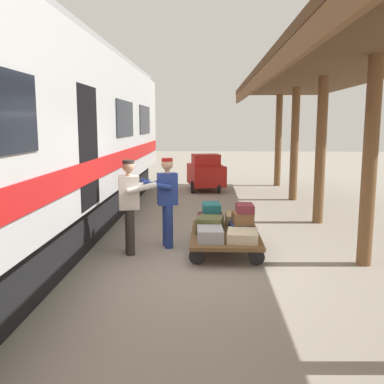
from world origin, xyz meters
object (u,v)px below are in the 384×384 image
Objects in this scene: suitcase_cream_canvas at (243,236)px; suitcase_gray_aluminum at (210,234)px; suitcase_maroon_trunk at (210,220)px; suitcase_tan_vintage at (238,220)px; suitcase_olive_duffel at (210,225)px; baggage_tug at (206,173)px; suitcase_navy_fabric at (240,228)px; porter_in_overalls at (166,199)px; suitcase_brown_leather at (243,218)px; suitcase_teal_softside at (211,209)px; porter_by_door at (130,203)px; suitcase_burgundy_valise at (245,208)px; luggage_cart at (225,235)px.

suitcase_gray_aluminum is at bearing 0.00° from suitcase_cream_canvas.
suitcase_maroon_trunk is 0.56m from suitcase_tan_vintage.
suitcase_olive_duffel is (-0.00, 0.55, 0.03)m from suitcase_maroon_trunk.
baggage_tug is (0.13, -7.34, 0.13)m from suitcase_olive_duffel.
porter_in_overalls is (1.38, -0.23, 0.49)m from suitcase_navy_fabric.
suitcase_brown_leather is (-0.04, 0.57, 0.16)m from suitcase_tan_vintage.
porter_in_overalls is (0.85, 0.36, 0.24)m from suitcase_teal_softside.
suitcase_cream_canvas is at bearing 114.98° from suitcase_teal_softside.
porter_by_door reaches higher than suitcase_brown_leather.
suitcase_olive_duffel is 1.18× the size of suitcase_brown_leather.
suitcase_olive_duffel is 1.09× the size of suitcase_burgundy_valise.
suitcase_olive_duffel is (0.28, -0.00, 0.20)m from luggage_cart.
porter_in_overalls reaches higher than suitcase_maroon_trunk.
suitcase_burgundy_valise reaches higher than suitcase_brown_leather.
suitcase_gray_aluminum is at bearing 166.80° from porter_by_door.
suitcase_brown_leather reaches higher than suitcase_olive_duffel.
suitcase_brown_leather reaches higher than suitcase_gray_aluminum.
suitcase_burgundy_valise is at bearing -97.91° from suitcase_cream_canvas.
porter_in_overalls reaches higher than suitcase_navy_fabric.
suitcase_tan_vintage is 6.82m from baggage_tug.
suitcase_tan_vintage is 0.66m from suitcase_burgundy_valise.
suitcase_maroon_trunk reaches higher than luggage_cart.
suitcase_burgundy_valise is at bearing 171.00° from porter_in_overalls.
luggage_cart is 0.75m from suitcase_teal_softside.
suitcase_burgundy_valise is at bearing 95.94° from baggage_tug.
suitcase_maroon_trunk is 0.91m from suitcase_burgundy_valise.
suitcase_cream_canvas is (-0.28, 0.55, 0.14)m from luggage_cart.
suitcase_brown_leather is 0.22× the size of baggage_tug.
baggage_tug is (0.16, -6.75, -0.06)m from suitcase_teal_softside.
porter_by_door is at bearing 7.25° from luggage_cart.
porter_by_door is (1.99, -0.34, 0.49)m from suitcase_cream_canvas.
suitcase_tan_vintage is 2.18m from porter_by_door.
porter_by_door reaches higher than suitcase_maroon_trunk.
suitcase_teal_softside is at bearing 91.33° from baggage_tug.
suitcase_teal_softside is at bearing -3.62° from suitcase_tan_vintage.
suitcase_teal_softside is (0.53, -0.59, 0.25)m from suitcase_navy_fabric.
porter_in_overalls is (0.83, -0.78, 0.47)m from suitcase_gray_aluminum.
luggage_cart is 0.62m from suitcase_burgundy_valise.
suitcase_olive_duffel is at bearing 90.00° from suitcase_maroon_trunk.
suitcase_navy_fabric is 0.27× the size of baggage_tug.
suitcase_navy_fabric is 1.05× the size of suitcase_maroon_trunk.
baggage_tug reaches higher than suitcase_burgundy_valise.
suitcase_gray_aluminum is 1.23m from porter_in_overalls.
suitcase_burgundy_valise is at bearing 179.81° from suitcase_olive_duffel.
baggage_tug is (-1.30, -7.55, -0.30)m from porter_by_door.
porter_in_overalls is (1.38, 0.32, 0.46)m from suitcase_tan_vintage.
suitcase_olive_duffel reaches higher than suitcase_maroon_trunk.
suitcase_olive_duffel reaches higher than luggage_cart.
suitcase_teal_softside is at bearing -65.02° from suitcase_cream_canvas.
porter_by_door reaches higher than suitcase_tan_vintage.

